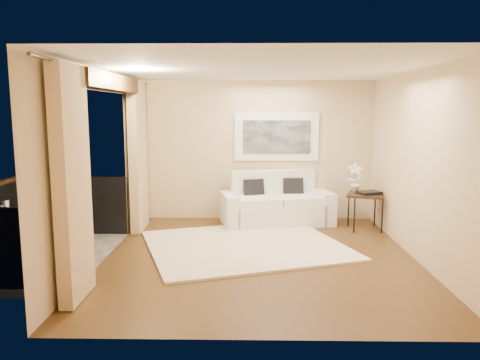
{
  "coord_description": "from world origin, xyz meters",
  "views": [
    {
      "loc": [
        -0.16,
        -6.61,
        2.14
      ],
      "look_at": [
        -0.3,
        0.62,
        1.05
      ],
      "focal_mm": 35.0,
      "sensor_mm": 36.0,
      "label": 1
    }
  ],
  "objects_px": {
    "side_table": "(366,197)",
    "balcony_chair_near": "(45,239)",
    "bistro_table": "(11,223)",
    "orchid": "(355,178)",
    "sofa": "(276,205)",
    "ice_bucket": "(3,207)",
    "balcony_chair_far": "(47,211)"
  },
  "relations": [
    {
      "from": "bistro_table",
      "to": "side_table",
      "type": "bearing_deg",
      "value": 22.41
    },
    {
      "from": "side_table",
      "to": "orchid",
      "type": "xyz_separation_m",
      "value": [
        -0.16,
        0.16,
        0.32
      ]
    },
    {
      "from": "side_table",
      "to": "balcony_chair_near",
      "type": "bearing_deg",
      "value": -151.45
    },
    {
      "from": "balcony_chair_far",
      "to": "balcony_chair_near",
      "type": "relative_size",
      "value": 1.19
    },
    {
      "from": "ice_bucket",
      "to": "bistro_table",
      "type": "bearing_deg",
      "value": -39.16
    },
    {
      "from": "side_table",
      "to": "balcony_chair_far",
      "type": "relative_size",
      "value": 0.73
    },
    {
      "from": "orchid",
      "to": "balcony_chair_far",
      "type": "height_order",
      "value": "orchid"
    },
    {
      "from": "ice_bucket",
      "to": "orchid",
      "type": "bearing_deg",
      "value": 22.53
    },
    {
      "from": "orchid",
      "to": "sofa",
      "type": "bearing_deg",
      "value": 168.02
    },
    {
      "from": "sofa",
      "to": "bistro_table",
      "type": "distance_m",
      "value": 4.57
    },
    {
      "from": "sofa",
      "to": "orchid",
      "type": "relative_size",
      "value": 4.15
    },
    {
      "from": "side_table",
      "to": "ice_bucket",
      "type": "bearing_deg",
      "value": -159.51
    },
    {
      "from": "orchid",
      "to": "ice_bucket",
      "type": "height_order",
      "value": "orchid"
    },
    {
      "from": "sofa",
      "to": "ice_bucket",
      "type": "relative_size",
      "value": 10.9
    },
    {
      "from": "sofa",
      "to": "balcony_chair_far",
      "type": "xyz_separation_m",
      "value": [
        -3.59,
        -1.81,
        0.27
      ]
    },
    {
      "from": "sofa",
      "to": "side_table",
      "type": "xyz_separation_m",
      "value": [
        1.57,
        -0.46,
        0.26
      ]
    },
    {
      "from": "sofa",
      "to": "balcony_chair_near",
      "type": "xyz_separation_m",
      "value": [
        -3.11,
        -3.0,
        0.16
      ]
    },
    {
      "from": "side_table",
      "to": "orchid",
      "type": "relative_size",
      "value": 1.46
    },
    {
      "from": "balcony_chair_near",
      "to": "balcony_chair_far",
      "type": "bearing_deg",
      "value": 103.9
    },
    {
      "from": "orchid",
      "to": "balcony_chair_near",
      "type": "height_order",
      "value": "orchid"
    },
    {
      "from": "sofa",
      "to": "side_table",
      "type": "height_order",
      "value": "sofa"
    },
    {
      "from": "balcony_chair_near",
      "to": "ice_bucket",
      "type": "distance_m",
      "value": 0.98
    },
    {
      "from": "side_table",
      "to": "balcony_chair_near",
      "type": "height_order",
      "value": "balcony_chair_near"
    },
    {
      "from": "orchid",
      "to": "ice_bucket",
      "type": "bearing_deg",
      "value": -157.47
    },
    {
      "from": "bistro_table",
      "to": "balcony_chair_near",
      "type": "xyz_separation_m",
      "value": [
        0.61,
        -0.37,
        -0.13
      ]
    },
    {
      "from": "orchid",
      "to": "bistro_table",
      "type": "height_order",
      "value": "orchid"
    },
    {
      "from": "balcony_chair_far",
      "to": "side_table",
      "type": "bearing_deg",
      "value": -147.08
    },
    {
      "from": "side_table",
      "to": "ice_bucket",
      "type": "distance_m",
      "value": 5.83
    },
    {
      "from": "side_table",
      "to": "bistro_table",
      "type": "relative_size",
      "value": 1.06
    },
    {
      "from": "side_table",
      "to": "balcony_chair_near",
      "type": "distance_m",
      "value": 5.33
    },
    {
      "from": "balcony_chair_far",
      "to": "ice_bucket",
      "type": "bearing_deg",
      "value": 84.69
    },
    {
      "from": "side_table",
      "to": "balcony_chair_far",
      "type": "distance_m",
      "value": 5.33
    }
  ]
}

